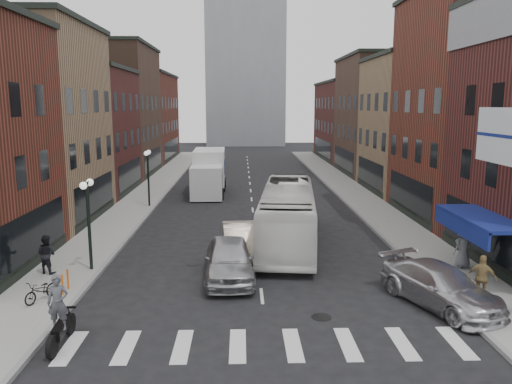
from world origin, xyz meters
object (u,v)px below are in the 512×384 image
box_truck (209,173)px  ped_left_solo (46,254)px  ped_right_c (463,247)px  motorcycle_rider (59,313)px  ped_right_b (482,278)px  streetlamp_far (148,167)px  parked_bicycle (41,290)px  streetlamp_near (88,208)px  transit_bus (288,215)px  sedan_left_near (229,259)px  curb_car (440,286)px  billboard_sign (501,137)px  sedan_left_far (241,241)px  bike_rack (65,282)px

box_truck → ped_left_solo: (-5.65, -20.07, -0.77)m
ped_left_solo → ped_right_c: bearing=-159.0°
motorcycle_rider → ped_right_b: (14.40, 2.91, -0.06)m
streetlamp_far → parked_bicycle: streetlamp_far is taller
streetlamp_near → parked_bicycle: bearing=-102.1°
box_truck → transit_bus: box_truck is taller
streetlamp_far → motorcycle_rider: 20.99m
box_truck → motorcycle_rider: (-2.82, -26.49, -0.70)m
motorcycle_rider → parked_bicycle: motorcycle_rider is taller
sedan_left_near → curb_car: size_ratio=0.98×
motorcycle_rider → ped_right_c: size_ratio=1.22×
curb_car → motorcycle_rider: bearing=170.1°
billboard_sign → curb_car: size_ratio=0.72×
billboard_sign → sedan_left_far: billboard_sign is taller
streetlamp_far → ped_right_b: bearing=-49.2°
box_truck → sedan_left_near: size_ratio=1.64×
streetlamp_near → sedan_left_near: (6.10, -1.00, -2.05)m
transit_bus → ped_left_solo: size_ratio=6.75×
streetlamp_far → curb_car: bearing=-52.5°
box_truck → sedan_left_near: (2.18, -20.61, -0.91)m
bike_rack → sedan_left_far: size_ratio=0.16×
box_truck → transit_bus: (5.13, -15.31, -0.18)m
bike_rack → ped_left_solo: 2.74m
motorcycle_rider → ped_left_solo: (-2.83, 6.41, -0.08)m
transit_bus → curb_car: 9.73m
streetlamp_near → streetlamp_far: bearing=90.0°
sedan_left_far → ped_right_b: 10.72m
streetlamp_near → bike_rack: 3.59m
streetlamp_far → ped_right_b: size_ratio=2.40×
streetlamp_far → sedan_left_far: (6.60, -12.00, -2.10)m
bike_rack → transit_bus: size_ratio=0.07×
motorcycle_rider → streetlamp_near: bearing=94.4°
curb_car → ped_right_c: bearing=34.8°
billboard_sign → streetlamp_far: billboard_sign is taller
curb_car → ped_right_b: 1.62m
box_truck → streetlamp_far: bearing=-126.2°
box_truck → motorcycle_rider: size_ratio=3.61×
transit_bus → ped_right_c: transit_bus is taller
ped_right_b → billboard_sign: bearing=-101.0°
streetlamp_near → ped_left_solo: 2.63m
streetlamp_far → sedan_left_near: streetlamp_far is taller
box_truck → streetlamp_near: bearing=-102.6°
motorcycle_rider → sedan_left_near: (5.00, 5.88, -0.21)m
billboard_sign → bike_rack: size_ratio=4.62×
streetlamp_near → motorcycle_rider: size_ratio=1.80×
box_truck → motorcycle_rider: 26.64m
motorcycle_rider → curb_car: size_ratio=0.44×
streetlamp_far → transit_bus: (9.05, -9.71, -1.33)m
box_truck → sedan_left_near: box_truck is taller
transit_bus → ped_right_b: (6.44, -8.27, -0.58)m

